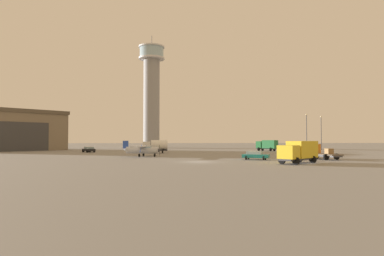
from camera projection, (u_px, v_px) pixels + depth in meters
ground_plane at (198, 162)px, 49.45m from camera, size 400.00×400.00×0.00m
control_tower at (152, 91)px, 124.94m from camera, size 9.50×9.50×41.42m
hangar at (8, 130)px, 96.60m from camera, size 32.89×32.87×11.40m
airplane_silver at (142, 149)px, 63.47m from camera, size 7.86×10.03×2.97m
truck_fuel_tanker_white at (156, 146)px, 79.06m from camera, size 5.71×3.33×3.04m
truck_box_green at (267, 145)px, 92.36m from camera, size 5.58×5.54×2.94m
truck_flatbed_orange at (317, 152)px, 56.74m from camera, size 4.37×7.30×2.48m
truck_box_yellow at (299, 151)px, 46.36m from camera, size 6.88×6.34×3.05m
car_black at (89, 149)px, 83.60m from camera, size 3.84×4.42×1.37m
car_teal at (255, 155)px, 54.37m from camera, size 4.52×3.43×1.37m
light_post_west at (321, 130)px, 99.34m from camera, size 0.44×0.44×10.05m
light_post_east at (307, 129)px, 92.33m from camera, size 0.44×0.44×10.16m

